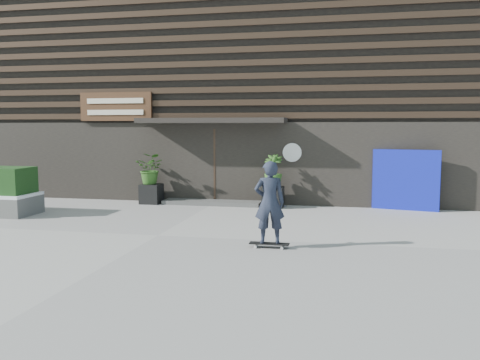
% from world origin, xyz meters
% --- Properties ---
extents(ground, '(80.00, 80.00, 0.00)m').
position_xyz_m(ground, '(0.00, 0.00, 0.00)').
color(ground, '#A19D98').
rests_on(ground, ground).
extents(entrance_step, '(3.00, 0.80, 0.12)m').
position_xyz_m(entrance_step, '(0.00, 4.60, 0.06)').
color(entrance_step, '#474745').
rests_on(entrance_step, ground).
extents(planter_pot_left, '(0.60, 0.60, 0.60)m').
position_xyz_m(planter_pot_left, '(-1.90, 4.40, 0.30)').
color(planter_pot_left, black).
rests_on(planter_pot_left, ground).
extents(bamboo_left, '(0.86, 0.75, 0.96)m').
position_xyz_m(bamboo_left, '(-1.90, 4.40, 1.08)').
color(bamboo_left, '#2D591E').
rests_on(bamboo_left, planter_pot_left).
extents(planter_pot_right, '(0.60, 0.60, 0.60)m').
position_xyz_m(planter_pot_right, '(1.90, 4.40, 0.30)').
color(planter_pot_right, black).
rests_on(planter_pot_right, ground).
extents(bamboo_right, '(0.54, 0.54, 0.96)m').
position_xyz_m(bamboo_right, '(1.90, 4.40, 1.08)').
color(bamboo_right, '#2D591E').
rests_on(bamboo_right, planter_pot_right).
extents(blue_tarp, '(1.82, 0.49, 1.72)m').
position_xyz_m(blue_tarp, '(5.65, 4.70, 0.86)').
color(blue_tarp, '#0C15A5').
rests_on(blue_tarp, ground).
extents(building, '(18.00, 11.00, 8.00)m').
position_xyz_m(building, '(-0.00, 9.96, 3.99)').
color(building, black).
rests_on(building, ground).
extents(skateboarder, '(0.78, 0.50, 1.71)m').
position_xyz_m(skateboarder, '(2.54, -0.63, 0.89)').
color(skateboarder, black).
rests_on(skateboarder, ground).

